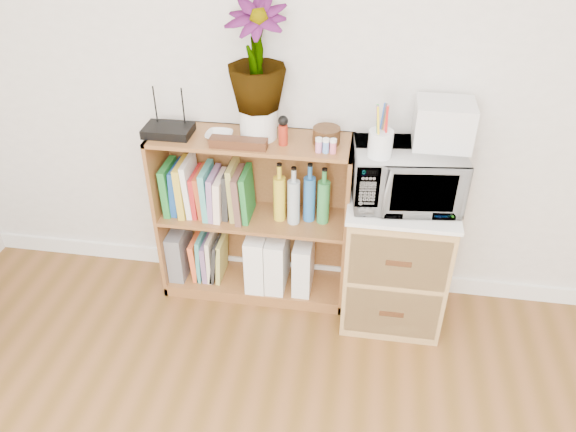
# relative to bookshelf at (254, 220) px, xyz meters

# --- Properties ---
(skirting_board) EXTENTS (4.00, 0.02, 0.10)m
(skirting_board) POSITION_rel_bookshelf_xyz_m (0.35, 0.14, -0.42)
(skirting_board) COLOR white
(skirting_board) RESTS_ON ground
(bookshelf) EXTENTS (1.00, 0.30, 0.95)m
(bookshelf) POSITION_rel_bookshelf_xyz_m (0.00, 0.00, 0.00)
(bookshelf) COLOR brown
(bookshelf) RESTS_ON ground
(wicker_unit) EXTENTS (0.50, 0.45, 0.70)m
(wicker_unit) POSITION_rel_bookshelf_xyz_m (0.75, -0.08, -0.12)
(wicker_unit) COLOR #9E7542
(wicker_unit) RESTS_ON ground
(microwave) EXTENTS (0.53, 0.39, 0.27)m
(microwave) POSITION_rel_bookshelf_xyz_m (0.75, -0.08, 0.38)
(microwave) COLOR white
(microwave) RESTS_ON wicker_unit
(pen_cup) EXTENTS (0.11, 0.11, 0.12)m
(pen_cup) POSITION_rel_bookshelf_xyz_m (0.61, -0.16, 0.58)
(pen_cup) COLOR silver
(pen_cup) RESTS_ON microwave
(small_appliance) EXTENTS (0.26, 0.21, 0.20)m
(small_appliance) POSITION_rel_bookshelf_xyz_m (0.89, -0.01, 0.62)
(small_appliance) COLOR silver
(small_appliance) RESTS_ON microwave
(router) EXTENTS (0.23, 0.16, 0.04)m
(router) POSITION_rel_bookshelf_xyz_m (-0.40, -0.02, 0.50)
(router) COLOR black
(router) RESTS_ON bookshelf
(white_bowl) EXTENTS (0.13, 0.13, 0.03)m
(white_bowl) POSITION_rel_bookshelf_xyz_m (-0.15, -0.03, 0.49)
(white_bowl) COLOR silver
(white_bowl) RESTS_ON bookshelf
(plant_pot) EXTENTS (0.18, 0.18, 0.15)m
(plant_pot) POSITION_rel_bookshelf_xyz_m (0.04, 0.02, 0.55)
(plant_pot) COLOR silver
(plant_pot) RESTS_ON bookshelf
(potted_plant) EXTENTS (0.28, 0.28, 0.49)m
(potted_plant) POSITION_rel_bookshelf_xyz_m (0.04, 0.02, 0.87)
(potted_plant) COLOR #336829
(potted_plant) RESTS_ON plant_pot
(trinket_box) EXTENTS (0.27, 0.07, 0.04)m
(trinket_box) POSITION_rel_bookshelf_xyz_m (-0.03, -0.10, 0.50)
(trinket_box) COLOR #351E0E
(trinket_box) RESTS_ON bookshelf
(kokeshi_doll) EXTENTS (0.04, 0.04, 0.10)m
(kokeshi_doll) POSITION_rel_bookshelf_xyz_m (0.17, -0.04, 0.52)
(kokeshi_doll) COLOR maroon
(kokeshi_doll) RESTS_ON bookshelf
(wooden_bowl) EXTENTS (0.13, 0.13, 0.08)m
(wooden_bowl) POSITION_rel_bookshelf_xyz_m (0.36, 0.01, 0.51)
(wooden_bowl) COLOR #371F0F
(wooden_bowl) RESTS_ON bookshelf
(paint_jars) EXTENTS (0.10, 0.04, 0.05)m
(paint_jars) POSITION_rel_bookshelf_xyz_m (0.37, -0.09, 0.50)
(paint_jars) COLOR pink
(paint_jars) RESTS_ON bookshelf
(file_box) EXTENTS (0.09, 0.23, 0.29)m
(file_box) POSITION_rel_bookshelf_xyz_m (-0.43, 0.00, -0.26)
(file_box) COLOR slate
(file_box) RESTS_ON bookshelf
(magazine_holder_left) EXTENTS (0.11, 0.27, 0.33)m
(magazine_holder_left) POSITION_rel_bookshelf_xyz_m (0.02, -0.01, -0.24)
(magazine_holder_left) COLOR white
(magazine_holder_left) RESTS_ON bookshelf
(magazine_holder_mid) EXTENTS (0.10, 0.26, 0.32)m
(magazine_holder_mid) POSITION_rel_bookshelf_xyz_m (0.13, -0.01, -0.24)
(magazine_holder_mid) COLOR white
(magazine_holder_mid) RESTS_ON bookshelf
(magazine_holder_right) EXTENTS (0.10, 0.24, 0.30)m
(magazine_holder_right) POSITION_rel_bookshelf_xyz_m (0.27, -0.01, -0.25)
(magazine_holder_right) COLOR silver
(magazine_holder_right) RESTS_ON bookshelf
(cookbooks) EXTENTS (0.45, 0.20, 0.30)m
(cookbooks) POSITION_rel_bookshelf_xyz_m (-0.24, 0.00, 0.16)
(cookbooks) COLOR #207A2F
(cookbooks) RESTS_ON bookshelf
(liquor_bottles) EXTENTS (0.29, 0.06, 0.32)m
(liquor_bottles) POSITION_rel_bookshelf_xyz_m (0.25, 0.00, 0.18)
(liquor_bottles) COLOR gold
(liquor_bottles) RESTS_ON bookshelf
(lower_books) EXTENTS (0.19, 0.19, 0.28)m
(lower_books) POSITION_rel_bookshelf_xyz_m (-0.26, 0.00, -0.28)
(lower_books) COLOR #F15D2A
(lower_books) RESTS_ON bookshelf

